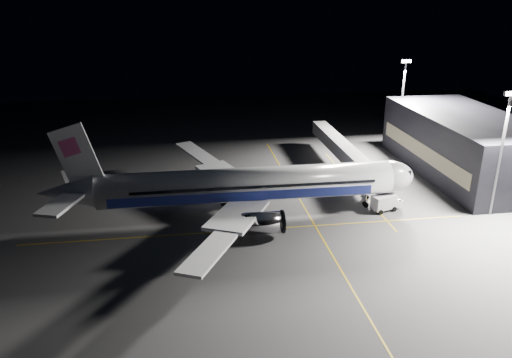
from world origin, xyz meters
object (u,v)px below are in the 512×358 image
object	(u,v)px
airliner	(241,186)
floodlight_mast_north	(402,96)
service_truck	(386,202)
baggage_tug	(210,179)
jet_bridge	(343,150)
safety_cone_c	(228,204)
safety_cone_a	(274,196)
floodlight_mast_south	(503,143)
safety_cone_b	(243,182)

from	to	relation	value
airliner	floodlight_mast_north	xyz separation A→B (m)	(41.08, 31.99, 7.21)
service_truck	airliner	bearing A→B (deg)	157.70
service_truck	baggage_tug	bearing A→B (deg)	130.44
jet_bridge	safety_cone_c	size ratio (longest dim) A/B	59.08
safety_cone_a	safety_cone_c	bearing A→B (deg)	-164.72
airliner	floodlight_mast_north	size ratio (longest dim) A/B	2.97
airliner	baggage_tug	xyz separation A→B (m)	(-4.35, 15.87, -4.47)
service_truck	safety_cone_a	size ratio (longest dim) A/B	9.92
safety_cone_a	floodlight_mast_south	bearing A→B (deg)	-19.69
airliner	baggage_tug	bearing A→B (deg)	105.32
floodlight_mast_north	service_truck	world-z (taller)	floodlight_mast_north
safety_cone_a	airliner	bearing A→B (deg)	-136.37
service_truck	floodlight_mast_north	bearing A→B (deg)	45.88
baggage_tug	safety_cone_b	distance (m)	6.62
safety_cone_c	service_truck	bearing A→B (deg)	-12.51
safety_cone_c	floodlight_mast_north	bearing A→B (deg)	33.11
floodlight_mast_north	floodlight_mast_south	bearing A→B (deg)	-90.00
service_truck	safety_cone_b	world-z (taller)	service_truck
airliner	baggage_tug	distance (m)	17.05
safety_cone_c	safety_cone_a	bearing A→B (deg)	15.28
safety_cone_b	floodlight_mast_south	bearing A→B (deg)	-27.12
safety_cone_a	safety_cone_c	size ratio (longest dim) A/B	1.00
floodlight_mast_north	floodlight_mast_south	distance (m)	38.00
floodlight_mast_south	safety_cone_b	xyz separation A→B (m)	(-39.08, 20.01, -12.03)
floodlight_mast_north	safety_cone_b	size ratio (longest dim) A/B	30.37
baggage_tug	safety_cone_a	size ratio (longest dim) A/B	3.54
jet_bridge	safety_cone_c	distance (m)	28.93
airliner	baggage_tug	size ratio (longest dim) A/B	29.85
floodlight_mast_south	safety_cone_a	bearing A→B (deg)	160.31
jet_bridge	baggage_tug	world-z (taller)	jet_bridge
floodlight_mast_north	safety_cone_c	size ratio (longest dim) A/B	35.55
floodlight_mast_south	safety_cone_c	world-z (taller)	floodlight_mast_south
airliner	safety_cone_b	distance (m)	14.94
safety_cone_a	baggage_tug	bearing A→B (deg)	138.94
safety_cone_c	baggage_tug	bearing A→B (deg)	101.92
floodlight_mast_north	safety_cone_c	world-z (taller)	floodlight_mast_north
jet_bridge	safety_cone_a	xyz separation A→B (m)	(-16.45, -11.74, -4.29)
service_truck	baggage_tug	world-z (taller)	service_truck
jet_bridge	baggage_tug	size ratio (longest dim) A/B	16.70
floodlight_mast_south	airliner	bearing A→B (deg)	171.67
service_truck	baggage_tug	size ratio (longest dim) A/B	2.80
floodlight_mast_north	safety_cone_c	bearing A→B (deg)	-146.89
floodlight_mast_south	safety_cone_c	size ratio (longest dim) A/B	35.55
floodlight_mast_north	baggage_tug	bearing A→B (deg)	-160.47
service_truck	safety_cone_c	xyz separation A→B (m)	(-26.33, 5.84, -1.18)
jet_bridge	floodlight_mast_north	bearing A→B (deg)	37.74
jet_bridge	airliner	bearing A→B (deg)	-141.96
airliner	safety_cone_c	size ratio (longest dim) A/B	105.59
floodlight_mast_south	safety_cone_b	size ratio (longest dim) A/B	30.37
service_truck	safety_cone_b	size ratio (longest dim) A/B	8.47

